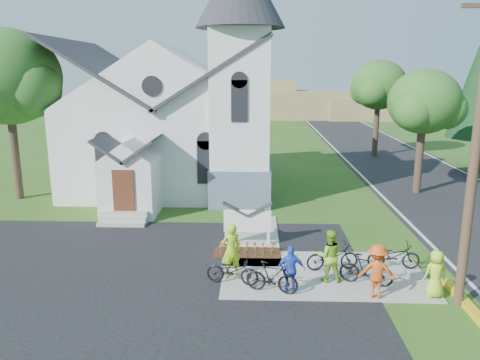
{
  "coord_description": "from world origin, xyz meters",
  "views": [
    {
      "loc": [
        -0.9,
        -14.71,
        6.93
      ],
      "look_at": [
        -1.56,
        5.0,
        2.31
      ],
      "focal_mm": 35.0,
      "sensor_mm": 36.0,
      "label": 1
    }
  ],
  "objects_px": {
    "cyclist_1": "(329,256)",
    "cyclist_2": "(291,269)",
    "bike_1": "(272,277)",
    "cyclist_3": "(377,271)",
    "church_sign": "(247,221)",
    "cyclist_0": "(231,250)",
    "bike_4": "(394,256)",
    "cyclist_4": "(436,274)",
    "bike_0": "(232,270)",
    "bike_2": "(332,257)",
    "bike_3": "(366,270)"
  },
  "relations": [
    {
      "from": "bike_3",
      "to": "cyclist_4",
      "type": "height_order",
      "value": "cyclist_4"
    },
    {
      "from": "bike_3",
      "to": "bike_0",
      "type": "bearing_deg",
      "value": 109.92
    },
    {
      "from": "bike_1",
      "to": "cyclist_3",
      "type": "height_order",
      "value": "cyclist_3"
    },
    {
      "from": "cyclist_0",
      "to": "bike_2",
      "type": "relative_size",
      "value": 1.0
    },
    {
      "from": "bike_1",
      "to": "cyclist_2",
      "type": "distance_m",
      "value": 0.65
    },
    {
      "from": "bike_0",
      "to": "cyclist_1",
      "type": "distance_m",
      "value": 3.25
    },
    {
      "from": "church_sign",
      "to": "cyclist_2",
      "type": "distance_m",
      "value": 4.43
    },
    {
      "from": "bike_0",
      "to": "bike_1",
      "type": "xyz_separation_m",
      "value": [
        1.28,
        -0.57,
        0.05
      ]
    },
    {
      "from": "church_sign",
      "to": "bike_4",
      "type": "bearing_deg",
      "value": -22.89
    },
    {
      "from": "cyclist_3",
      "to": "bike_1",
      "type": "bearing_deg",
      "value": 7.92
    },
    {
      "from": "cyclist_3",
      "to": "bike_4",
      "type": "bearing_deg",
      "value": -106.17
    },
    {
      "from": "church_sign",
      "to": "bike_1",
      "type": "height_order",
      "value": "church_sign"
    },
    {
      "from": "cyclist_1",
      "to": "cyclist_2",
      "type": "xyz_separation_m",
      "value": [
        -1.33,
        -0.89,
        -0.12
      ]
    },
    {
      "from": "church_sign",
      "to": "cyclist_4",
      "type": "height_order",
      "value": "church_sign"
    },
    {
      "from": "bike_2",
      "to": "cyclist_0",
      "type": "bearing_deg",
      "value": 90.53
    },
    {
      "from": "cyclist_0",
      "to": "church_sign",
      "type": "bearing_deg",
      "value": -122.91
    },
    {
      "from": "cyclist_0",
      "to": "cyclist_4",
      "type": "distance_m",
      "value": 6.54
    },
    {
      "from": "cyclist_0",
      "to": "bike_2",
      "type": "height_order",
      "value": "cyclist_0"
    },
    {
      "from": "church_sign",
      "to": "cyclist_4",
      "type": "relative_size",
      "value": 1.44
    },
    {
      "from": "cyclist_2",
      "to": "bike_3",
      "type": "bearing_deg",
      "value": -165.82
    },
    {
      "from": "cyclist_0",
      "to": "cyclist_4",
      "type": "relative_size",
      "value": 1.22
    },
    {
      "from": "church_sign",
      "to": "cyclist_0",
      "type": "bearing_deg",
      "value": -99.46
    },
    {
      "from": "cyclist_2",
      "to": "bike_3",
      "type": "height_order",
      "value": "cyclist_2"
    },
    {
      "from": "church_sign",
      "to": "bike_0",
      "type": "height_order",
      "value": "church_sign"
    },
    {
      "from": "bike_0",
      "to": "bike_4",
      "type": "height_order",
      "value": "bike_4"
    },
    {
      "from": "bike_2",
      "to": "bike_1",
      "type": "bearing_deg",
      "value": 120.08
    },
    {
      "from": "bike_4",
      "to": "cyclist_4",
      "type": "bearing_deg",
      "value": -161.94
    },
    {
      "from": "bike_0",
      "to": "bike_2",
      "type": "distance_m",
      "value": 3.68
    },
    {
      "from": "cyclist_4",
      "to": "bike_2",
      "type": "bearing_deg",
      "value": -43.84
    },
    {
      "from": "church_sign",
      "to": "cyclist_4",
      "type": "distance_m",
      "value": 7.31
    },
    {
      "from": "cyclist_2",
      "to": "cyclist_4",
      "type": "relative_size",
      "value": 1.02
    },
    {
      "from": "bike_2",
      "to": "cyclist_4",
      "type": "xyz_separation_m",
      "value": [
        2.86,
        -1.94,
        0.27
      ]
    },
    {
      "from": "bike_1",
      "to": "bike_3",
      "type": "relative_size",
      "value": 0.97
    },
    {
      "from": "church_sign",
      "to": "bike_3",
      "type": "height_order",
      "value": "church_sign"
    },
    {
      "from": "cyclist_3",
      "to": "bike_4",
      "type": "height_order",
      "value": "cyclist_3"
    },
    {
      "from": "bike_4",
      "to": "bike_2",
      "type": "bearing_deg",
      "value": 94.92
    },
    {
      "from": "cyclist_1",
      "to": "cyclist_4",
      "type": "height_order",
      "value": "cyclist_1"
    },
    {
      "from": "bike_2",
      "to": "bike_4",
      "type": "bearing_deg",
      "value": -95.04
    },
    {
      "from": "church_sign",
      "to": "cyclist_3",
      "type": "relative_size",
      "value": 1.28
    },
    {
      "from": "bike_4",
      "to": "bike_1",
      "type": "bearing_deg",
      "value": 114.8
    },
    {
      "from": "cyclist_4",
      "to": "cyclist_1",
      "type": "bearing_deg",
      "value": -27.99
    },
    {
      "from": "cyclist_2",
      "to": "cyclist_4",
      "type": "height_order",
      "value": "cyclist_2"
    },
    {
      "from": "bike_3",
      "to": "cyclist_0",
      "type": "bearing_deg",
      "value": 102.13
    },
    {
      "from": "cyclist_4",
      "to": "cyclist_2",
      "type": "bearing_deg",
      "value": -11.47
    },
    {
      "from": "cyclist_1",
      "to": "bike_1",
      "type": "relative_size",
      "value": 1.05
    },
    {
      "from": "bike_2",
      "to": "bike_4",
      "type": "distance_m",
      "value": 2.2
    },
    {
      "from": "cyclist_0",
      "to": "bike_1",
      "type": "distance_m",
      "value": 1.85
    },
    {
      "from": "cyclist_3",
      "to": "bike_3",
      "type": "height_order",
      "value": "cyclist_3"
    },
    {
      "from": "bike_1",
      "to": "bike_2",
      "type": "height_order",
      "value": "bike_1"
    },
    {
      "from": "cyclist_0",
      "to": "bike_3",
      "type": "distance_m",
      "value": 4.52
    }
  ]
}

